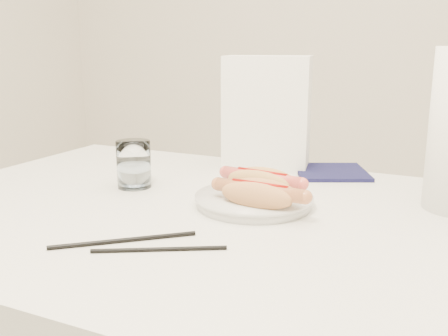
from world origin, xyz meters
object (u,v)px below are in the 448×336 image
at_px(hotdog_left, 262,181).
at_px(hotdog_right, 260,194).
at_px(water_glass, 134,164).
at_px(napkin_box, 267,113).
at_px(table, 220,243).
at_px(plate, 254,202).

xyz_separation_m(hotdog_left, hotdog_right, (0.03, -0.08, 0.00)).
bearing_deg(water_glass, napkin_box, 57.20).
distance_m(table, napkin_box, 0.40).
relative_size(table, plate, 5.85).
xyz_separation_m(water_glass, napkin_box, (0.18, 0.28, 0.08)).
bearing_deg(table, hotdog_left, 64.05).
distance_m(hotdog_left, hotdog_right, 0.08).
distance_m(hotdog_right, water_glass, 0.30).
distance_m(plate, water_glass, 0.27).
relative_size(hotdog_left, hotdog_right, 1.00).
bearing_deg(napkin_box, plate, -84.87).
height_order(plate, hotdog_right, hotdog_right).
bearing_deg(water_glass, hotdog_left, 4.52).
distance_m(table, hotdog_right, 0.12).
distance_m(table, plate, 0.10).
bearing_deg(hotdog_right, water_glass, 173.08).
xyz_separation_m(plate, water_glass, (-0.27, 0.01, 0.04)).
height_order(table, plate, plate).
distance_m(plate, napkin_box, 0.33).
xyz_separation_m(plate, hotdog_left, (0.00, 0.04, 0.03)).
bearing_deg(hotdog_left, napkin_box, 117.11).
height_order(table, hotdog_right, hotdog_right).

